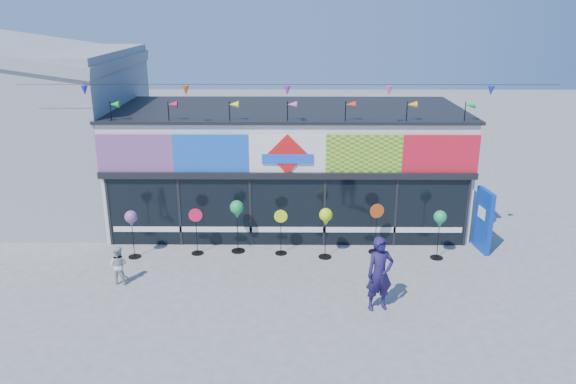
{
  "coord_description": "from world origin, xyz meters",
  "views": [
    {
      "loc": [
        0.14,
        -13.64,
        7.47
      ],
      "look_at": [
        0.03,
        2.0,
        2.3
      ],
      "focal_mm": 35.0,
      "sensor_mm": 36.0,
      "label": 1
    }
  ],
  "objects_px": {
    "spinner_3": "(281,231)",
    "spinner_4": "(326,218)",
    "spinner_5": "(376,227)",
    "spinner_6": "(440,220)",
    "blue_sign": "(483,220)",
    "spinner_0": "(131,220)",
    "adult_man": "(380,274)",
    "spinner_2": "(237,211)",
    "spinner_1": "(196,230)",
    "child": "(118,265)"
  },
  "relations": [
    {
      "from": "spinner_4",
      "to": "spinner_6",
      "type": "height_order",
      "value": "spinner_4"
    },
    {
      "from": "spinner_4",
      "to": "spinner_5",
      "type": "xyz_separation_m",
      "value": [
        1.62,
        0.38,
        -0.44
      ]
    },
    {
      "from": "spinner_1",
      "to": "spinner_5",
      "type": "bearing_deg",
      "value": 1.37
    },
    {
      "from": "spinner_2",
      "to": "spinner_4",
      "type": "relative_size",
      "value": 1.06
    },
    {
      "from": "blue_sign",
      "to": "spinner_2",
      "type": "xyz_separation_m",
      "value": [
        -7.83,
        -0.19,
        0.37
      ]
    },
    {
      "from": "adult_man",
      "to": "spinner_5",
      "type": "bearing_deg",
      "value": 68.28
    },
    {
      "from": "blue_sign",
      "to": "spinner_4",
      "type": "height_order",
      "value": "blue_sign"
    },
    {
      "from": "spinner_0",
      "to": "spinner_3",
      "type": "bearing_deg",
      "value": 3.75
    },
    {
      "from": "spinner_0",
      "to": "spinner_2",
      "type": "xyz_separation_m",
      "value": [
        3.21,
        0.46,
        0.14
      ]
    },
    {
      "from": "blue_sign",
      "to": "spinner_4",
      "type": "xyz_separation_m",
      "value": [
        -5.06,
        -0.62,
        0.29
      ]
    },
    {
      "from": "spinner_5",
      "to": "spinner_6",
      "type": "bearing_deg",
      "value": -12.89
    },
    {
      "from": "adult_man",
      "to": "child",
      "type": "bearing_deg",
      "value": 154.11
    },
    {
      "from": "spinner_2",
      "to": "spinner_1",
      "type": "bearing_deg",
      "value": -172.01
    },
    {
      "from": "spinner_5",
      "to": "adult_man",
      "type": "relative_size",
      "value": 0.83
    },
    {
      "from": "blue_sign",
      "to": "spinner_5",
      "type": "bearing_deg",
      "value": 176.78
    },
    {
      "from": "spinner_4",
      "to": "child",
      "type": "bearing_deg",
      "value": -163.53
    },
    {
      "from": "spinner_4",
      "to": "child",
      "type": "relative_size",
      "value": 1.46
    },
    {
      "from": "spinner_2",
      "to": "spinner_5",
      "type": "height_order",
      "value": "spinner_2"
    },
    {
      "from": "spinner_1",
      "to": "spinner_4",
      "type": "xyz_separation_m",
      "value": [
        4.05,
        -0.25,
        0.5
      ]
    },
    {
      "from": "spinner_6",
      "to": "spinner_5",
      "type": "bearing_deg",
      "value": 167.11
    },
    {
      "from": "spinner_3",
      "to": "spinner_6",
      "type": "height_order",
      "value": "spinner_6"
    },
    {
      "from": "spinner_3",
      "to": "adult_man",
      "type": "distance_m",
      "value": 4.28
    },
    {
      "from": "spinner_0",
      "to": "spinner_4",
      "type": "bearing_deg",
      "value": 0.31
    },
    {
      "from": "spinner_5",
      "to": "child",
      "type": "height_order",
      "value": "spinner_5"
    },
    {
      "from": "spinner_5",
      "to": "spinner_6",
      "type": "height_order",
      "value": "spinner_5"
    },
    {
      "from": "spinner_2",
      "to": "adult_man",
      "type": "height_order",
      "value": "adult_man"
    },
    {
      "from": "spinner_3",
      "to": "adult_man",
      "type": "bearing_deg",
      "value": -52.66
    },
    {
      "from": "spinner_6",
      "to": "blue_sign",
      "type": "bearing_deg",
      "value": 22.87
    },
    {
      "from": "spinner_5",
      "to": "adult_man",
      "type": "xyz_separation_m",
      "value": [
        -0.42,
        -3.51,
        0.12
      ]
    },
    {
      "from": "spinner_4",
      "to": "spinner_0",
      "type": "bearing_deg",
      "value": -179.69
    },
    {
      "from": "spinner_0",
      "to": "spinner_2",
      "type": "relative_size",
      "value": 0.9
    },
    {
      "from": "spinner_0",
      "to": "spinner_2",
      "type": "height_order",
      "value": "spinner_2"
    },
    {
      "from": "spinner_1",
      "to": "spinner_6",
      "type": "relative_size",
      "value": 0.96
    },
    {
      "from": "spinner_0",
      "to": "spinner_3",
      "type": "relative_size",
      "value": 1.05
    },
    {
      "from": "spinner_0",
      "to": "spinner_6",
      "type": "xyz_separation_m",
      "value": [
        9.47,
        -0.01,
        0.03
      ]
    },
    {
      "from": "blue_sign",
      "to": "adult_man",
      "type": "bearing_deg",
      "value": -142.92
    },
    {
      "from": "blue_sign",
      "to": "spinner_3",
      "type": "bearing_deg",
      "value": 175.99
    },
    {
      "from": "blue_sign",
      "to": "spinner_1",
      "type": "relative_size",
      "value": 1.33
    },
    {
      "from": "spinner_3",
      "to": "spinner_4",
      "type": "height_order",
      "value": "spinner_4"
    },
    {
      "from": "spinner_5",
      "to": "child",
      "type": "distance_m",
      "value": 7.86
    },
    {
      "from": "spinner_0",
      "to": "spinner_1",
      "type": "bearing_deg",
      "value": 8.28
    },
    {
      "from": "spinner_3",
      "to": "adult_man",
      "type": "height_order",
      "value": "adult_man"
    },
    {
      "from": "spinner_4",
      "to": "adult_man",
      "type": "xyz_separation_m",
      "value": [
        1.2,
        -3.13,
        -0.31
      ]
    },
    {
      "from": "blue_sign",
      "to": "spinner_1",
      "type": "distance_m",
      "value": 9.11
    },
    {
      "from": "spinner_1",
      "to": "adult_man",
      "type": "bearing_deg",
      "value": -32.76
    },
    {
      "from": "spinner_3",
      "to": "blue_sign",
      "type": "bearing_deg",
      "value": 3.11
    },
    {
      "from": "spinner_3",
      "to": "spinner_5",
      "type": "distance_m",
      "value": 3.01
    },
    {
      "from": "spinner_4",
      "to": "spinner_5",
      "type": "height_order",
      "value": "spinner_5"
    },
    {
      "from": "spinner_2",
      "to": "spinner_4",
      "type": "bearing_deg",
      "value": -8.78
    },
    {
      "from": "spinner_3",
      "to": "spinner_5",
      "type": "height_order",
      "value": "spinner_5"
    }
  ]
}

